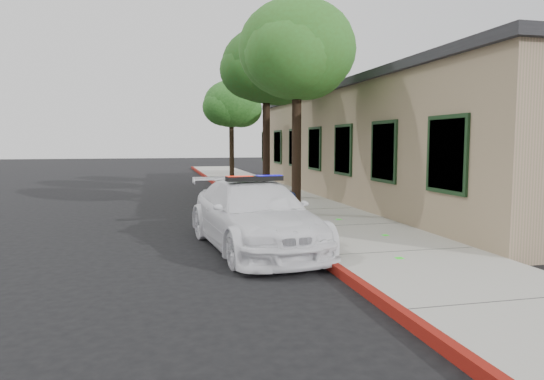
{
  "coord_description": "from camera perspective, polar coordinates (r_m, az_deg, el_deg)",
  "views": [
    {
      "loc": [
        -2.87,
        -8.41,
        2.22
      ],
      "look_at": [
        -0.19,
        2.95,
        1.08
      ],
      "focal_mm": 32.67,
      "sensor_mm": 36.0,
      "label": 1
    }
  ],
  "objects": [
    {
      "name": "ground",
      "position": [
        9.16,
        5.47,
        -8.45
      ],
      "size": [
        120.0,
        120.0,
        0.0
      ],
      "primitive_type": "plane",
      "color": "black",
      "rests_on": "ground"
    },
    {
      "name": "sidewalk",
      "position": [
        12.44,
        8.04,
        -4.38
      ],
      "size": [
        3.2,
        60.0,
        0.15
      ],
      "primitive_type": "cube",
      "color": "#9C9A8E",
      "rests_on": "ground"
    },
    {
      "name": "red_curb",
      "position": [
        11.98,
        1.13,
        -4.7
      ],
      "size": [
        0.14,
        60.0,
        0.16
      ],
      "primitive_type": "cube",
      "color": "maroon",
      "rests_on": "ground"
    },
    {
      "name": "clapboard_building",
      "position": [
        19.87,
        15.59,
        5.13
      ],
      "size": [
        7.3,
        20.89,
        4.24
      ],
      "color": "#997B64",
      "rests_on": "ground"
    },
    {
      "name": "police_car",
      "position": [
        10.23,
        -2.01,
        -2.91
      ],
      "size": [
        2.52,
        5.05,
        1.53
      ],
      "rotation": [
        0.0,
        0.0,
        0.12
      ],
      "color": "white",
      "rests_on": "ground"
    },
    {
      "name": "fire_hydrant",
      "position": [
        12.27,
        2.09,
        -2.07
      ],
      "size": [
        0.49,
        0.43,
        0.86
      ],
      "rotation": [
        0.0,
        0.0,
        0.36
      ],
      "color": "white",
      "rests_on": "sidewalk"
    },
    {
      "name": "street_tree_near",
      "position": [
        14.36,
        2.95,
        15.37
      ],
      "size": [
        3.3,
        3.42,
        6.04
      ],
      "rotation": [
        0.0,
        0.0,
        0.35
      ],
      "color": "black",
      "rests_on": "sidewalk"
    },
    {
      "name": "street_tree_mid",
      "position": [
        18.73,
        -0.63,
        13.72
      ],
      "size": [
        3.55,
        3.28,
        6.25
      ],
      "rotation": [
        0.0,
        0.0,
        -0.27
      ],
      "color": "black",
      "rests_on": "sidewalk"
    },
    {
      "name": "street_tree_far",
      "position": [
        23.92,
        -4.65,
        9.6
      ],
      "size": [
        2.87,
        2.63,
        4.98
      ],
      "rotation": [
        0.0,
        0.0,
        -0.35
      ],
      "color": "black",
      "rests_on": "sidewalk"
    }
  ]
}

